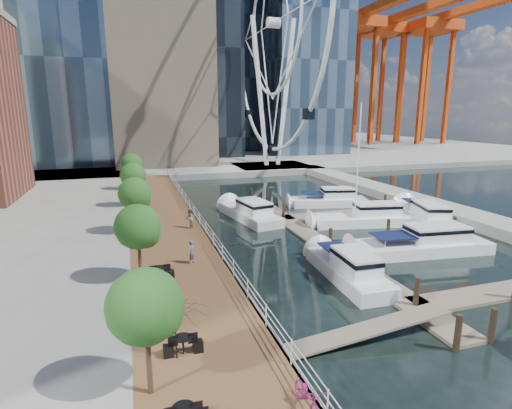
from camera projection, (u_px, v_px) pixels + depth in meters
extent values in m
plane|color=black|center=(349.00, 300.00, 23.12)|extent=(520.00, 520.00, 0.00)
cube|color=brown|center=(166.00, 233.00, 34.32)|extent=(6.00, 60.00, 1.00)
cube|color=#595954|center=(201.00, 230.00, 35.20)|extent=(0.25, 60.00, 1.00)
cube|color=gray|center=(170.00, 148.00, 117.83)|extent=(200.00, 114.00, 1.00)
cube|color=gray|center=(411.00, 200.00, 47.47)|extent=(4.00, 60.00, 1.00)
cube|color=gray|center=(272.00, 168.00, 75.46)|extent=(14.00, 12.00, 1.00)
cube|color=#6D6051|center=(319.00, 242.00, 33.28)|extent=(2.00, 32.00, 0.20)
cube|color=#6D6051|center=(499.00, 292.00, 23.88)|extent=(12.00, 2.00, 0.20)
cube|color=#6D6051|center=(395.00, 242.00, 33.18)|extent=(12.00, 2.00, 0.20)
cube|color=#6D6051|center=(336.00, 214.00, 42.47)|extent=(12.00, 2.00, 0.20)
cylinder|color=white|center=(260.00, 94.00, 71.71)|extent=(0.80, 0.80, 26.00)
cylinder|color=white|center=(286.00, 94.00, 73.17)|extent=(0.80, 0.80, 26.00)
torus|color=white|center=(274.00, 23.00, 69.76)|extent=(0.70, 44.70, 44.70)
cylinder|color=#3F2B1C|center=(149.00, 362.00, 13.71)|extent=(0.20, 0.20, 2.40)
sphere|color=#265B1E|center=(145.00, 306.00, 13.24)|extent=(2.60, 2.60, 2.60)
cylinder|color=#3F2B1C|center=(140.00, 262.00, 23.01)|extent=(0.20, 0.20, 2.40)
sphere|color=#265B1E|center=(138.00, 227.00, 22.54)|extent=(2.60, 2.60, 2.60)
cylinder|color=#3F2B1C|center=(136.00, 219.00, 32.30)|extent=(0.20, 0.20, 2.40)
sphere|color=#265B1E|center=(135.00, 193.00, 31.83)|extent=(2.60, 2.60, 2.60)
cylinder|color=#3F2B1C|center=(134.00, 195.00, 41.60)|extent=(0.20, 0.20, 2.40)
sphere|color=#265B1E|center=(133.00, 175.00, 41.13)|extent=(2.60, 2.60, 2.60)
cylinder|color=#3F2B1C|center=(133.00, 180.00, 50.89)|extent=(0.20, 0.20, 2.40)
sphere|color=#265B1E|center=(132.00, 164.00, 50.42)|extent=(2.60, 2.60, 2.60)
imported|color=#83135A|center=(308.00, 396.00, 13.09)|extent=(0.65, 1.85, 0.97)
imported|color=#52526D|center=(192.00, 252.00, 25.85)|extent=(0.64, 0.68, 1.57)
imported|color=#816C59|center=(189.00, 218.00, 33.80)|extent=(0.94, 1.04, 1.75)
imported|color=#363C43|center=(143.00, 183.00, 51.21)|extent=(0.89, 0.87, 1.50)
imported|color=#103C20|center=(176.00, 331.00, 15.66)|extent=(2.80, 2.85, 2.43)
imported|color=#0D331D|center=(151.00, 299.00, 18.69)|extent=(2.41, 2.45, 2.07)
imported|color=#0E3519|center=(147.00, 291.00, 19.35)|extent=(2.57, 2.62, 2.31)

